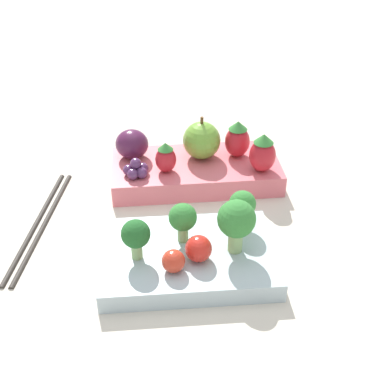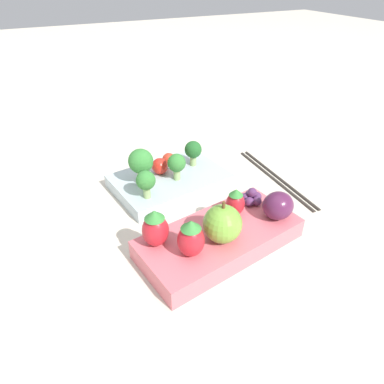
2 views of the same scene
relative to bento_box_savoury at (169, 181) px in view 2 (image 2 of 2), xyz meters
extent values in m
plane|color=beige|center=(0.00, -0.09, -0.01)|extent=(4.00, 4.00, 0.00)
cube|color=silver|center=(0.00, 0.00, 0.00)|extent=(0.20, 0.15, 0.02)
cube|color=#DB6670|center=(0.00, -0.17, 0.00)|extent=(0.23, 0.13, 0.03)
cylinder|color=#93B770|center=(0.05, 0.01, 0.02)|extent=(0.01, 0.01, 0.02)
sphere|color=#236028|center=(0.05, 0.01, 0.04)|extent=(0.03, 0.03, 0.03)
cylinder|color=#93B770|center=(-0.05, 0.00, 0.02)|extent=(0.01, 0.01, 0.02)
sphere|color=#388438|center=(-0.05, 0.00, 0.05)|extent=(0.04, 0.04, 0.04)
cylinder|color=#93B770|center=(0.01, -0.02, 0.02)|extent=(0.01, 0.01, 0.02)
sphere|color=#388438|center=(0.01, -0.02, 0.04)|extent=(0.03, 0.03, 0.03)
cylinder|color=#93B770|center=(-0.05, -0.04, 0.02)|extent=(0.01, 0.01, 0.02)
sphere|color=#388438|center=(-0.05, -0.04, 0.04)|extent=(0.03, 0.03, 0.03)
sphere|color=red|center=(0.01, 0.03, 0.02)|extent=(0.02, 0.02, 0.02)
sphere|color=red|center=(-0.01, 0.01, 0.02)|extent=(0.03, 0.03, 0.03)
sphere|color=#70A838|center=(0.00, -0.18, 0.04)|extent=(0.05, 0.05, 0.05)
cylinder|color=brown|center=(0.00, -0.18, 0.07)|extent=(0.00, 0.00, 0.01)
ellipsoid|color=red|center=(0.04, -0.14, 0.03)|extent=(0.03, 0.03, 0.03)
cone|color=#388438|center=(0.04, -0.14, 0.05)|extent=(0.02, 0.02, 0.01)
ellipsoid|color=red|center=(-0.05, -0.19, 0.04)|extent=(0.03, 0.03, 0.04)
cone|color=#388438|center=(-0.05, -0.19, 0.06)|extent=(0.02, 0.02, 0.01)
ellipsoid|color=red|center=(-0.08, -0.15, 0.04)|extent=(0.03, 0.03, 0.04)
cone|color=#388438|center=(-0.08, -0.15, 0.06)|extent=(0.02, 0.02, 0.01)
ellipsoid|color=#511E42|center=(0.08, -0.17, 0.04)|extent=(0.04, 0.04, 0.04)
sphere|color=#562D5B|center=(0.08, -0.13, 0.02)|extent=(0.01, 0.01, 0.01)
sphere|color=#562D5B|center=(0.08, -0.12, 0.02)|extent=(0.01, 0.01, 0.01)
sphere|color=#562D5B|center=(0.07, -0.13, 0.02)|extent=(0.01, 0.01, 0.01)
sphere|color=#562D5B|center=(0.07, -0.14, 0.02)|extent=(0.01, 0.01, 0.01)
sphere|color=#562D5B|center=(0.08, -0.14, 0.02)|extent=(0.01, 0.01, 0.01)
sphere|color=#562D5B|center=(0.07, -0.13, 0.03)|extent=(0.01, 0.01, 0.01)
cylinder|color=#332D28|center=(0.18, -0.06, -0.01)|extent=(0.01, 0.21, 0.01)
cylinder|color=#332D28|center=(0.17, -0.06, -0.01)|extent=(0.01, 0.21, 0.01)
camera|label=1|loc=(-0.03, 0.42, 0.37)|focal=50.00mm
camera|label=2|loc=(-0.18, -0.45, 0.31)|focal=32.00mm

